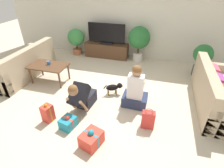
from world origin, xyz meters
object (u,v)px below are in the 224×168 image
person_sitting (135,91)px  dog (114,87)px  gift_bag_a (148,120)px  mug (48,63)px  sofa_right (216,94)px  potted_plant_corner_right (202,57)px  gift_box_b (48,113)px  sofa_left (24,66)px  coffee_table (49,67)px  tv_console (107,50)px  person_kneeling (82,96)px  potted_plant_back_right (139,39)px  potted_plant_back_left (76,39)px  gift_box_c (68,123)px  tv (106,35)px  gift_box_a (91,139)px

person_sitting → dog: (-0.54, 0.29, -0.18)m
gift_bag_a → mug: (-2.69, 1.04, 0.34)m
sofa_right → dog: size_ratio=4.63×
potted_plant_corner_right → gift_box_b: (-3.06, -2.76, -0.37)m
mug → sofa_left: bearing=177.6°
person_sitting → mug: person_sitting is taller
coffee_table → tv_console: bearing=64.2°
potted_plant_corner_right → person_kneeling: bearing=-138.4°
sofa_left → dog: bearing=85.7°
potted_plant_back_right → person_sitting: potted_plant_back_right is taller
potted_plant_back_left → coffee_table: bearing=-86.3°
coffee_table → sofa_right: bearing=1.0°
sofa_right → gift_box_b: 3.50m
sofa_right → dog: bearing=94.9°
gift_box_c → coffee_table: bearing=131.7°
coffee_table → tv: size_ratio=0.78×
potted_plant_back_left → gift_box_b: bearing=-74.4°
tv → gift_box_a: (0.85, -3.62, -0.64)m
sofa_left → gift_bag_a: size_ratio=5.27×
sofa_right → gift_box_a: sofa_right is taller
dog → sofa_right: bearing=-108.9°
gift_box_c → mug: 1.95m
potted_plant_back_left → potted_plant_back_right: 2.17m
sofa_left → gift_box_a: bearing=57.2°
dog → gift_bag_a: bearing=-158.4°
coffee_table → mug: size_ratio=8.00×
potted_plant_corner_right → dog: (-2.06, -1.55, -0.36)m
sofa_left → person_kneeling: sofa_left is taller
gift_box_c → person_sitting: bearing=42.3°
dog → tv_console: bearing=-2.2°
potted_plant_corner_right → person_sitting: bearing=-129.5°
person_sitting → gift_box_c: (-1.09, -0.99, -0.26)m
person_kneeling → potted_plant_corner_right: bearing=47.2°
tv_console → potted_plant_corner_right: (2.89, -0.55, 0.31)m
sofa_left → mug: 0.89m
tv → tv_console: bearing=0.0°
potted_plant_back_left → gift_box_c: potted_plant_back_left is taller
tv_console → tv: 0.53m
person_kneeling → tv: bearing=102.5°
tv_console → person_kneeling: (0.34, -2.81, 0.09)m
tv → person_sitting: bearing=-60.1°
gift_box_b → gift_bag_a: 1.92m
person_kneeling → dog: bearing=60.7°
sofa_left → gift_box_a: (2.68, -1.73, -0.17)m
person_kneeling → gift_box_b: bearing=-129.9°
potted_plant_back_left → gift_box_c: size_ratio=2.78×
dog → gift_box_c: bearing=132.9°
tv_console → gift_box_c: tv_console is taller
sofa_left → tv: 2.68m
person_kneeling → gift_bag_a: size_ratio=2.03×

